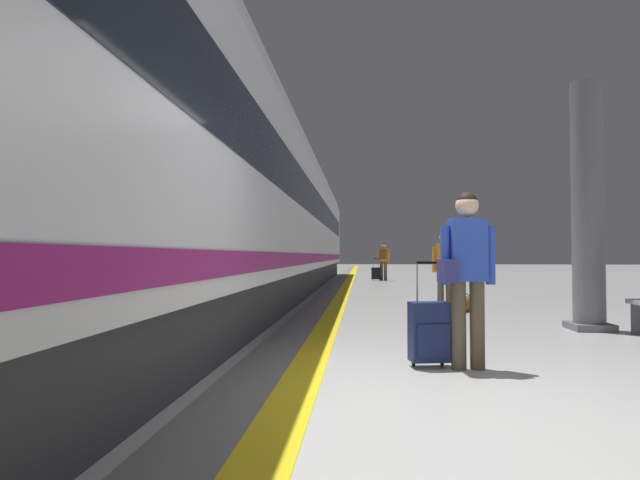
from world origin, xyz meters
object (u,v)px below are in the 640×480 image
at_px(high_speed_train, 255,200).
at_px(duffel_bag_near, 465,304).
at_px(rolling_suitcase_foreground, 430,332).
at_px(passenger_mid, 383,258).
at_px(passenger_near, 445,264).
at_px(suitcase_mid, 376,273).
at_px(platform_pillar, 588,211).
at_px(traveller_foreground, 466,267).

relative_size(high_speed_train, duffel_bag_near, 81.30).
height_order(rolling_suitcase_foreground, passenger_mid, passenger_mid).
relative_size(high_speed_train, passenger_near, 23.00).
height_order(duffel_bag_near, passenger_mid, passenger_mid).
bearing_deg(duffel_bag_near, suitcase_mid, 96.13).
bearing_deg(passenger_mid, platform_pillar, -81.04).
height_order(high_speed_train, passenger_near, high_speed_train).
relative_size(rolling_suitcase_foreground, platform_pillar, 0.28).
height_order(traveller_foreground, passenger_mid, traveller_foreground).
bearing_deg(traveller_foreground, duffel_bag_near, 79.38).
bearing_deg(platform_pillar, high_speed_train, 138.00).
relative_size(rolling_suitcase_foreground, passenger_mid, 0.62).
bearing_deg(duffel_bag_near, passenger_near, 133.68).
relative_size(passenger_near, platform_pillar, 0.43).
bearing_deg(passenger_mid, high_speed_train, -111.00).
relative_size(high_speed_train, suitcase_mid, 37.69).
distance_m(traveller_foreground, duffel_bag_near, 5.31).
relative_size(passenger_near, passenger_mid, 0.95).
height_order(duffel_bag_near, suitcase_mid, suitcase_mid).
relative_size(high_speed_train, traveller_foreground, 21.33).
bearing_deg(duffel_bag_near, rolling_suitcase_foreground, -104.34).
distance_m(high_speed_train, duffel_bag_near, 6.06).
distance_m(rolling_suitcase_foreground, platform_pillar, 4.06).
bearing_deg(traveller_foreground, high_speed_train, 114.19).
xyz_separation_m(passenger_near, suitcase_mid, (-1.02, 12.13, -0.59)).
distance_m(high_speed_train, rolling_suitcase_foreground, 9.09).
bearing_deg(passenger_near, traveller_foreground, -96.72).
xyz_separation_m(high_speed_train, passenger_mid, (3.64, 9.50, -1.54)).
distance_m(passenger_mid, suitcase_mid, 0.74).
xyz_separation_m(traveller_foreground, rolling_suitcase_foreground, (-0.33, 0.07, -0.63)).
xyz_separation_m(duffel_bag_near, passenger_mid, (-1.02, 12.57, 0.82)).
bearing_deg(duffel_bag_near, platform_pillar, -60.21).
distance_m(traveller_foreground, passenger_near, 5.53).
bearing_deg(duffel_bag_near, high_speed_train, 146.58).
xyz_separation_m(high_speed_train, passenger_near, (4.34, -2.74, -1.60)).
relative_size(passenger_near, duffel_bag_near, 3.53).
bearing_deg(suitcase_mid, duffel_bag_near, -83.87).
relative_size(rolling_suitcase_foreground, duffel_bag_near, 2.31).
relative_size(traveller_foreground, duffel_bag_near, 3.81).
height_order(traveller_foreground, platform_pillar, platform_pillar).
bearing_deg(duffel_bag_near, traveller_foreground, -100.62).
distance_m(suitcase_mid, platform_pillar, 15.09).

